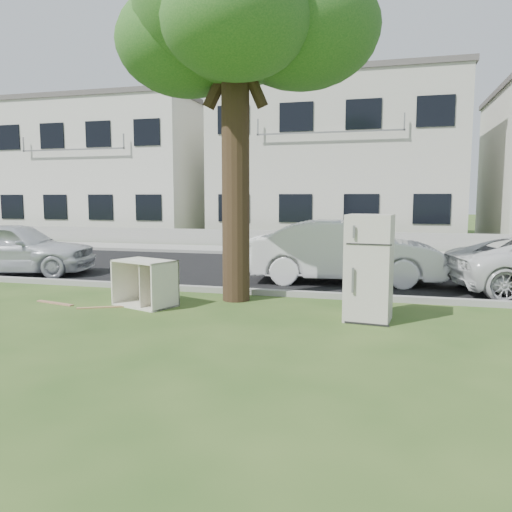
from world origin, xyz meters
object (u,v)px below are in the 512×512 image
(car_center, at_px, (344,252))
(fridge, at_px, (369,268))
(cabinet, at_px, (145,283))
(car_left, at_px, (14,248))

(car_center, bearing_deg, fridge, -174.26)
(cabinet, height_order, car_center, car_center)
(fridge, height_order, car_center, fridge)
(cabinet, height_order, car_left, car_left)
(fridge, relative_size, cabinet, 1.58)
(cabinet, bearing_deg, fridge, 19.28)
(cabinet, relative_size, car_center, 0.25)
(cabinet, xyz_separation_m, car_left, (-5.22, 2.65, 0.27))
(fridge, xyz_separation_m, car_center, (-0.72, 3.68, -0.13))
(fridge, distance_m, car_left, 9.73)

